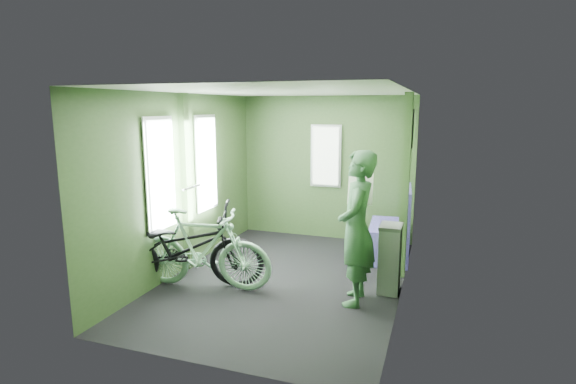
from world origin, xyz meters
The scene contains 6 objects.
room centered at (-0.04, 0.04, 1.44)m, with size 4.00×4.02×2.31m.
bicycle_black centered at (-1.06, -0.62, 0.00)m, with size 0.66×1.90×1.00m, color black.
bicycle_mint centered at (-0.82, -0.60, 0.00)m, with size 0.47×1.66×1.00m, color #96D3AB.
passenger centered at (0.94, -0.35, 0.84)m, with size 0.45×0.69×1.68m.
waste_box centered at (1.26, 0.06, 0.40)m, with size 0.24×0.33×0.80m, color gray.
bench_seat centered at (1.15, 1.28, 0.30)m, with size 0.62×1.02×1.03m.
Camera 1 is at (1.75, -5.01, 2.13)m, focal length 28.00 mm.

